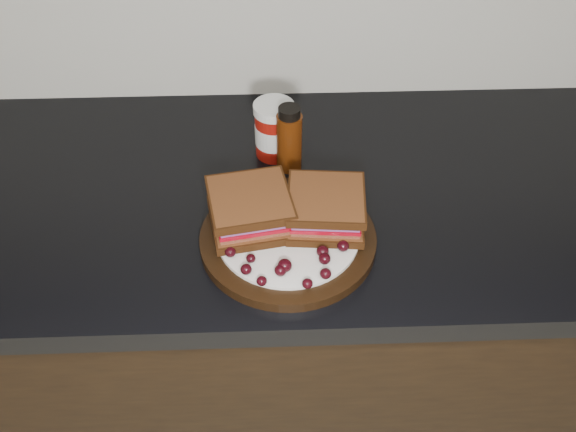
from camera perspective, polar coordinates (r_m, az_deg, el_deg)
The scene contains 30 objects.
base_cabinets at distance 1.48m, azimuth -3.68°, elevation -11.47°, with size 3.96×0.58×0.86m, color black.
countertop at distance 1.13m, azimuth -4.69°, elevation 1.54°, with size 3.98×0.60×0.04m, color black.
plate at distance 1.02m, azimuth -0.00°, elevation -2.06°, with size 0.28×0.28×0.02m, color black.
sandwich_left at distance 1.01m, azimuth -3.36°, elevation 0.59°, with size 0.13×0.13×0.06m, color brown, non-canonical shape.
sandwich_right at distance 1.01m, azimuth 3.37°, elevation 0.67°, with size 0.12×0.12×0.06m, color brown, non-canonical shape.
grape_0 at distance 0.97m, azimuth -5.15°, elevation -3.21°, with size 0.02×0.02×0.02m, color black.
grape_1 at distance 0.96m, azimuth -3.32°, elevation -3.79°, with size 0.01×0.01×0.01m, color black.
grape_2 at distance 0.95m, azimuth -3.75°, elevation -4.75°, with size 0.02×0.02×0.02m, color black.
grape_3 at distance 0.93m, azimuth -2.35°, elevation -5.79°, with size 0.02×0.02×0.01m, color black.
grape_4 at distance 0.95m, azimuth -0.30°, elevation -4.43°, with size 0.02×0.02×0.02m, color black.
grape_5 at distance 0.94m, azimuth -0.67°, elevation -4.86°, with size 0.02×0.02×0.02m, color black.
grape_6 at distance 0.93m, azimuth 1.73°, elevation -6.02°, with size 0.02×0.02×0.02m, color black.
grape_7 at distance 0.94m, azimuth 3.36°, elevation -5.14°, with size 0.02×0.02×0.02m, color black.
grape_8 at distance 0.96m, azimuth 3.27°, elevation -3.81°, with size 0.02×0.02×0.02m, color black.
grape_9 at distance 0.97m, azimuth 3.10°, elevation -3.17°, with size 0.02×0.02×0.02m, color black.
grape_10 at distance 0.98m, azimuth 4.92°, elevation -2.66°, with size 0.02×0.02×0.02m, color black.
grape_11 at distance 1.00m, azimuth 4.61°, elevation -1.68°, with size 0.02×0.02×0.02m, color black.
grape_12 at distance 1.01m, azimuth 4.54°, elevation -1.24°, with size 0.02×0.02×0.02m, color black.
grape_13 at distance 1.04m, azimuth 3.99°, elevation 0.47°, with size 0.02×0.02×0.02m, color black.
grape_14 at distance 1.04m, azimuth 2.80°, elevation 0.75°, with size 0.02×0.02×0.02m, color black.
grape_15 at distance 1.03m, azimuth -1.95°, elevation 0.27°, with size 0.02×0.02×0.02m, color black.
grape_16 at distance 1.04m, azimuth -3.27°, elevation 0.62°, with size 0.02×0.02×0.02m, color black.
grape_17 at distance 1.02m, azimuth -3.24°, elevation -0.26°, with size 0.02×0.02×0.02m, color black.
grape_18 at distance 1.01m, azimuth -4.62°, elevation -0.92°, with size 0.02×0.02×0.02m, color black.
grape_19 at distance 0.99m, azimuth -5.23°, elevation -1.96°, with size 0.02×0.02×0.02m, color black.
grape_20 at distance 1.01m, azimuth -2.66°, elevation -0.67°, with size 0.02×0.02×0.02m, color black.
grape_21 at distance 1.01m, azimuth -2.96°, elevation -0.86°, with size 0.02×0.02×0.02m, color black.
grape_22 at distance 1.00m, azimuth -3.40°, elevation -1.41°, with size 0.02×0.02×0.02m, color black.
condiment_jar at distance 1.16m, azimuth -1.24°, elevation 7.68°, with size 0.07×0.07×0.11m, color maroon.
oil_bottle at distance 1.13m, azimuth 0.11°, elevation 6.93°, with size 0.05×0.05×0.13m, color #441B06.
Camera 1 is at (0.06, 0.86, 1.64)m, focal length 40.00 mm.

